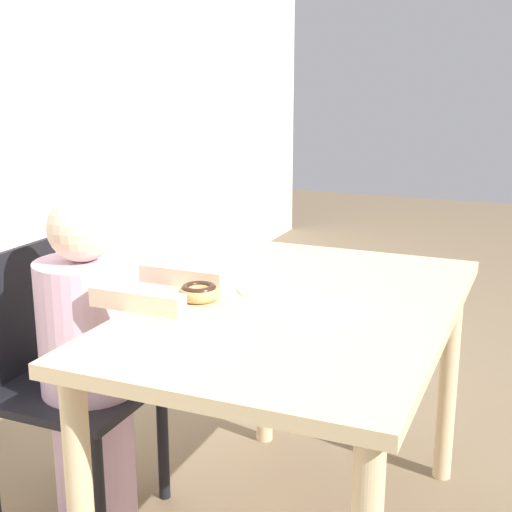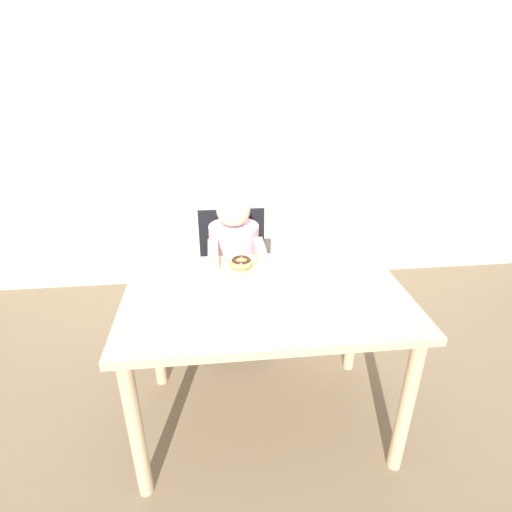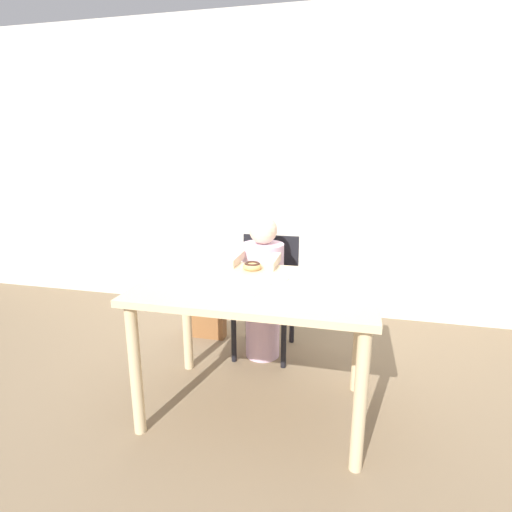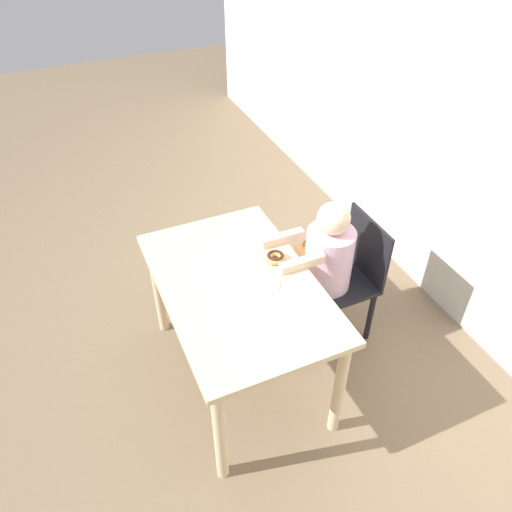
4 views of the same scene
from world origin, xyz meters
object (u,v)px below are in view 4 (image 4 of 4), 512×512
child_figure (326,275)px  donut (275,257)px  handbag (310,265)px  chair (343,277)px

child_figure → donut: bearing=-87.7°
donut → handbag: bearing=133.3°
child_figure → donut: (0.01, -0.35, 0.27)m
handbag → chair: bearing=-7.6°
child_figure → donut: size_ratio=9.15×
chair → child_figure: child_figure is taller
donut → chair: bearing=91.7°
child_figure → handbag: bearing=158.9°
handbag → donut: bearing=-46.7°
chair → donut: bearing=-88.3°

